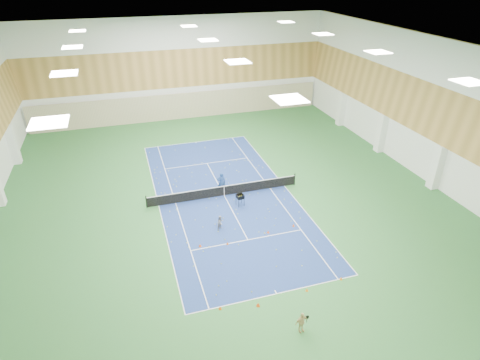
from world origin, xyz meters
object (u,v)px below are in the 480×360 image
(child_court, at_px, (221,222))
(child_apron, at_px, (301,322))
(ball_cart, at_px, (240,200))
(coach, at_px, (221,183))
(tennis_net, at_px, (224,190))

(child_court, distance_m, child_apron, 10.41)
(child_court, height_order, ball_cart, child_court)
(coach, bearing_deg, child_court, 88.03)
(coach, relative_size, ball_cart, 1.88)
(tennis_net, height_order, child_apron, child_apron)
(tennis_net, height_order, coach, coach)
(coach, relative_size, child_apron, 1.46)
(tennis_net, relative_size, ball_cart, 12.70)
(child_court, bearing_deg, coach, 38.95)
(tennis_net, height_order, ball_cart, tennis_net)
(child_apron, bearing_deg, coach, 80.79)
(tennis_net, relative_size, child_court, 11.43)
(tennis_net, height_order, child_court, child_court)
(tennis_net, xyz_separation_m, coach, (-0.06, 0.60, 0.40))
(coach, bearing_deg, ball_cart, 123.62)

